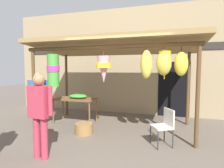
% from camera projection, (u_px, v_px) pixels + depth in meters
% --- Properties ---
extents(ground_plane, '(30.00, 30.00, 0.00)m').
position_uv_depth(ground_plane, '(117.00, 138.00, 4.56)').
color(ground_plane, '#60564C').
extents(shop_facade, '(10.32, 0.29, 4.08)m').
position_uv_depth(shop_facade, '(136.00, 61.00, 7.03)').
color(shop_facade, '#9E8966').
rests_on(shop_facade, ground_plane).
extents(market_stall_canopy, '(4.73, 2.25, 2.56)m').
position_uv_depth(market_stall_canopy, '(115.00, 52.00, 5.06)').
color(market_stall_canopy, brown).
rests_on(market_stall_canopy, ground_plane).
extents(display_table, '(1.35, 0.68, 0.80)m').
position_uv_depth(display_table, '(75.00, 101.00, 5.82)').
color(display_table, brown).
rests_on(display_table, ground_plane).
extents(flower_heap_on_table, '(0.60, 0.42, 0.14)m').
position_uv_depth(flower_heap_on_table, '(78.00, 96.00, 5.81)').
color(flower_heap_on_table, green).
rests_on(flower_heap_on_table, display_table).
extents(folding_chair, '(0.55, 0.55, 0.84)m').
position_uv_depth(folding_chair, '(165.00, 124.00, 4.08)').
color(folding_chair, beige).
rests_on(folding_chair, ground_plane).
extents(wicker_basket_by_table, '(0.48, 0.48, 0.28)m').
position_uv_depth(wicker_basket_by_table, '(84.00, 128.00, 4.87)').
color(wicker_basket_by_table, olive).
rests_on(wicker_basket_by_table, ground_plane).
extents(vendor_in_orange, '(0.59, 0.25, 1.64)m').
position_uv_depth(vendor_in_orange, '(40.00, 109.00, 3.45)').
color(vendor_in_orange, '#B23347').
rests_on(vendor_in_orange, ground_plane).
extents(shopper_by_bananas, '(0.56, 0.34, 1.65)m').
position_uv_depth(shopper_by_bananas, '(38.00, 96.00, 5.18)').
color(shopper_by_bananas, orange).
rests_on(shopper_by_bananas, ground_plane).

